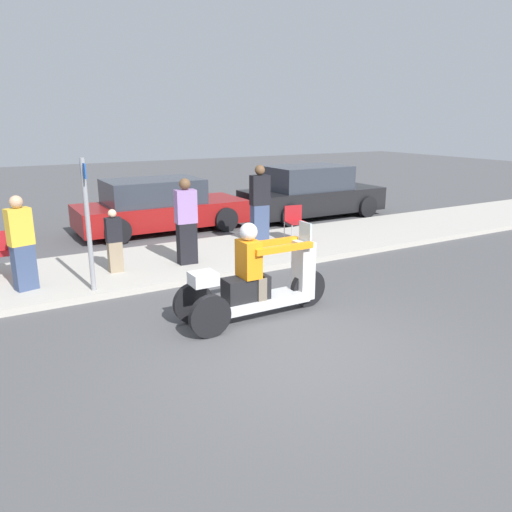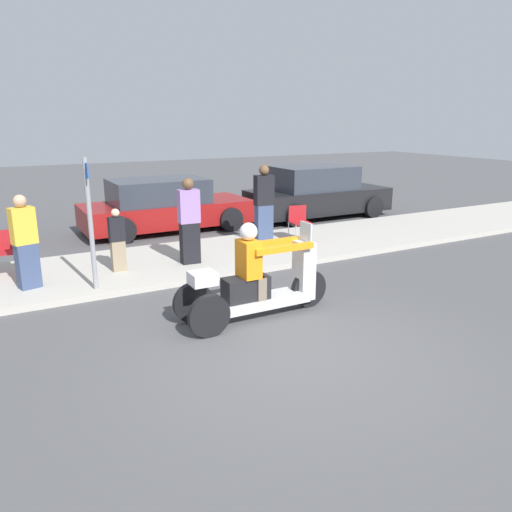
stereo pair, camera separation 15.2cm
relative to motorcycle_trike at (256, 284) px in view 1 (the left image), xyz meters
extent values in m
plane|color=#4C4C4F|center=(-0.12, -1.30, -0.53)|extent=(60.00, 60.00, 0.00)
cube|color=#B2ADA3|center=(-0.12, 3.30, -0.47)|extent=(28.00, 2.80, 0.12)
cylinder|color=black|center=(0.96, 0.00, -0.23)|extent=(0.61, 0.10, 0.61)
cylinder|color=black|center=(-0.89, -0.30, -0.23)|extent=(0.61, 0.10, 0.61)
cylinder|color=black|center=(-0.89, 0.30, -0.23)|extent=(0.61, 0.10, 0.61)
cube|color=silver|center=(0.00, 0.00, -0.29)|extent=(1.70, 0.41, 0.15)
cube|color=black|center=(-0.17, 0.00, -0.04)|extent=(0.68, 0.32, 0.35)
cube|color=silver|center=(0.86, 0.00, 0.10)|extent=(0.24, 0.32, 0.92)
cube|color=silver|center=(0.88, 0.00, 0.70)|extent=(0.03, 0.30, 0.30)
cube|color=silver|center=(-0.85, 0.00, 0.23)|extent=(0.36, 0.32, 0.18)
cube|color=orange|center=(-0.12, 0.00, 0.41)|extent=(0.26, 0.38, 0.55)
sphere|color=silver|center=(-0.12, 0.00, 0.82)|extent=(0.26, 0.26, 0.26)
cube|color=#726656|center=(0.01, -0.12, -0.04)|extent=(0.14, 0.14, 0.35)
cube|color=#726656|center=(0.01, 0.12, -0.04)|extent=(0.14, 0.14, 0.35)
cube|color=orange|center=(0.37, -0.20, 0.55)|extent=(0.98, 0.09, 0.09)
cube|color=orange|center=(0.37, 0.20, 0.55)|extent=(0.98, 0.09, 0.09)
cube|color=gray|center=(-1.31, 3.01, -0.12)|extent=(0.26, 0.17, 0.58)
cube|color=black|center=(-1.31, 3.01, 0.40)|extent=(0.29, 0.17, 0.46)
sphere|color=beige|center=(-1.31, 3.01, 0.70)|extent=(0.16, 0.16, 0.16)
cube|color=black|center=(0.07, 2.87, 0.00)|extent=(0.37, 0.26, 0.82)
cube|color=#9972B2|center=(0.07, 2.87, 0.74)|extent=(0.41, 0.26, 0.65)
sphere|color=brown|center=(0.07, 2.87, 1.17)|extent=(0.22, 0.22, 0.22)
cube|color=#38476B|center=(-2.89, 2.76, -0.02)|extent=(0.39, 0.31, 0.77)
cube|color=gold|center=(-2.89, 2.76, 0.67)|extent=(0.43, 0.32, 0.61)
sphere|color=tan|center=(-2.89, 2.76, 1.08)|extent=(0.21, 0.21, 0.21)
cube|color=#38476B|center=(2.25, 3.74, 0.02)|extent=(0.41, 0.30, 0.86)
cube|color=black|center=(2.25, 3.74, 0.80)|extent=(0.45, 0.30, 0.68)
sphere|color=brown|center=(2.25, 3.74, 1.25)|extent=(0.23, 0.23, 0.23)
cylinder|color=#A5A8AD|center=(2.75, 3.13, -0.19)|extent=(0.02, 0.02, 0.44)
cylinder|color=#A5A8AD|center=(3.18, 3.05, -0.19)|extent=(0.02, 0.02, 0.44)
cylinder|color=#A5A8AD|center=(2.82, 3.56, -0.19)|extent=(0.02, 0.02, 0.44)
cylinder|color=#A5A8AD|center=(3.26, 3.49, -0.19)|extent=(0.02, 0.02, 0.44)
cube|color=maroon|center=(3.00, 3.31, 0.04)|extent=(0.51, 0.51, 0.02)
cube|color=maroon|center=(3.04, 3.53, 0.22)|extent=(0.44, 0.10, 0.38)
cylinder|color=#A5A8AD|center=(-3.04, 3.43, -0.19)|extent=(0.02, 0.02, 0.44)
cylinder|color=#A5A8AD|center=(-3.03, 3.87, -0.19)|extent=(0.02, 0.02, 0.44)
cube|color=black|center=(5.52, 6.15, -0.02)|extent=(4.31, 1.80, 0.67)
cube|color=#2D333D|center=(5.31, 6.15, 0.67)|extent=(2.37, 1.62, 0.70)
cylinder|color=black|center=(6.92, 5.25, -0.21)|extent=(0.64, 0.22, 0.64)
cylinder|color=black|center=(6.92, 7.05, -0.21)|extent=(0.64, 0.22, 0.64)
cylinder|color=black|center=(4.12, 5.25, -0.21)|extent=(0.64, 0.22, 0.64)
cylinder|color=black|center=(4.12, 7.05, -0.21)|extent=(0.64, 0.22, 0.64)
cube|color=maroon|center=(0.85, 6.51, -0.06)|extent=(4.43, 1.82, 0.59)
cube|color=#2D333D|center=(0.63, 6.51, 0.55)|extent=(2.44, 1.64, 0.62)
cylinder|color=black|center=(2.29, 5.60, -0.21)|extent=(0.64, 0.22, 0.64)
cylinder|color=black|center=(2.29, 7.42, -0.21)|extent=(0.64, 0.22, 0.64)
cylinder|color=black|center=(-0.59, 5.60, -0.21)|extent=(0.64, 0.22, 0.64)
cylinder|color=black|center=(-0.59, 7.42, -0.21)|extent=(0.64, 0.22, 0.64)
cylinder|color=gray|center=(-1.92, 2.15, 0.69)|extent=(0.08, 0.08, 2.20)
cube|color=#1E51AD|center=(-1.92, 2.15, 1.59)|extent=(0.02, 0.36, 0.24)
camera|label=1|loc=(-3.51, -6.11, 2.39)|focal=35.00mm
camera|label=2|loc=(-3.37, -6.18, 2.39)|focal=35.00mm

